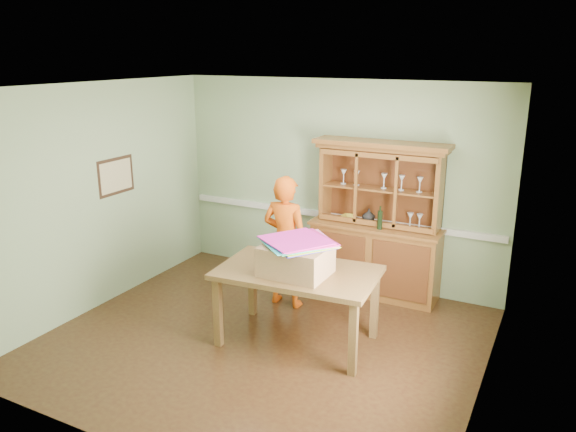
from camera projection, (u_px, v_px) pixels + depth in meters
The scene contains 14 objects.
floor at pixel (263, 340), 6.11m from camera, with size 4.50×4.50×0.00m, color #463016.
ceiling at pixel (260, 87), 5.35m from camera, with size 4.50×4.50×0.00m, color white.
wall_back at pixel (336, 183), 7.44m from camera, with size 4.50×4.50×0.00m, color #89A37A.
wall_left at pixel (99, 197), 6.72m from camera, with size 4.00×4.00×0.00m, color #89A37A.
wall_right at pixel (492, 258), 4.75m from camera, with size 4.00×4.00×0.00m, color #89A37A.
wall_front at pixel (123, 295), 4.03m from camera, with size 4.50×4.50×0.00m, color #89A37A.
chair_rail at pixel (335, 216), 7.55m from camera, with size 4.41×0.05×0.08m, color silver.
framed_map at pixel (116, 176), 6.91m from camera, with size 0.03×0.60×0.46m.
window_panel at pixel (486, 252), 4.46m from camera, with size 0.03×0.96×1.36m.
china_hutch at pixel (376, 242), 7.14m from camera, with size 1.68×0.56×1.98m.
dining_table at pixel (298, 279), 5.90m from camera, with size 1.73×1.12×0.83m.
cardboard_box at pixel (296, 260), 5.72m from camera, with size 0.66×0.53×0.31m, color #AA7958.
kite_stack at pixel (298, 242), 5.69m from camera, with size 0.83×0.83×0.06m.
person at pixel (286, 241), 6.79m from camera, with size 0.59×0.39×1.63m, color #DE540E.
Camera 1 is at (2.75, -4.75, 3.03)m, focal length 35.00 mm.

